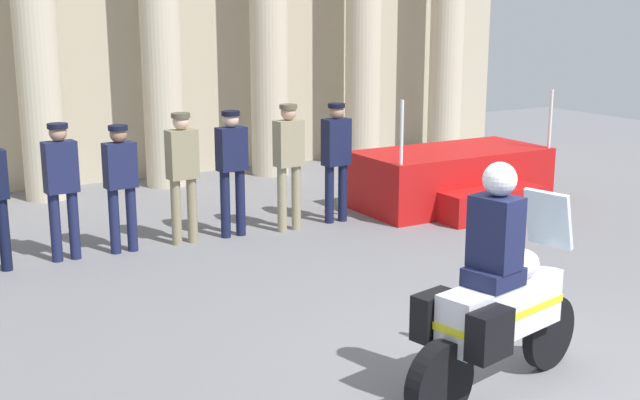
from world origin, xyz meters
TOP-DOWN VIEW (x-y plane):
  - ground_plane at (0.00, 0.00)m, footprint 28.00×28.00m
  - reviewing_stand at (3.38, 5.34)m, footprint 2.95×1.91m
  - officer_in_row_2 at (-2.47, 5.53)m, footprint 0.40×0.25m
  - officer_in_row_3 at (-1.75, 5.50)m, footprint 0.40×0.25m
  - officer_in_row_4 at (-0.95, 5.49)m, footprint 0.40×0.25m
  - officer_in_row_5 at (-0.26, 5.49)m, footprint 0.40×0.25m
  - officer_in_row_6 at (0.53, 5.37)m, footprint 0.40×0.25m
  - officer_in_row_7 at (1.33, 5.46)m, footprint 0.40×0.25m
  - motorcycle_with_rider at (-0.41, 0.16)m, footprint 2.07×0.83m

SIDE VIEW (x-z plane):
  - ground_plane at x=0.00m, z-range 0.00..0.00m
  - reviewing_stand at x=3.38m, z-range -0.47..1.31m
  - motorcycle_with_rider at x=-0.41m, z-range -0.16..1.74m
  - officer_in_row_3 at x=-1.75m, z-range 0.15..1.75m
  - officer_in_row_2 at x=-2.47m, z-range 0.15..1.83m
  - officer_in_row_5 at x=-0.26m, z-range 0.16..1.85m
  - officer_in_row_7 at x=1.33m, z-range 0.15..1.85m
  - officer_in_row_4 at x=-0.95m, z-range 0.15..1.86m
  - officer_in_row_6 at x=0.53m, z-range 0.16..1.90m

